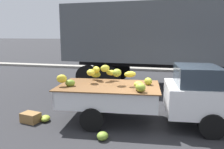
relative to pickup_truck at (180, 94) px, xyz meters
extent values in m
plane|color=#28282B|center=(-0.73, -0.18, -0.89)|extent=(220.00, 220.00, 0.00)
cube|color=gray|center=(-0.73, 9.57, -0.81)|extent=(80.00, 0.80, 0.16)
cube|color=white|center=(0.63, 0.06, -0.10)|extent=(2.17, 1.84, 0.78)
cube|color=#28333D|center=(0.43, 0.04, 0.55)|extent=(1.24, 1.55, 0.52)
cube|color=white|center=(-2.01, -0.19, -0.31)|extent=(2.92, 1.91, 0.08)
cube|color=white|center=(-2.08, 0.61, -0.05)|extent=(2.77, 0.31, 0.44)
cube|color=white|center=(-1.93, -0.99, -0.05)|extent=(2.77, 0.31, 0.44)
cube|color=white|center=(-0.65, -0.07, -0.05)|extent=(0.21, 1.65, 0.44)
cube|color=white|center=(-3.36, -0.32, -0.05)|extent=(0.21, 1.65, 0.44)
cube|color=#B21914|center=(-2.08, 0.63, -0.09)|extent=(2.65, 0.26, 0.07)
cube|color=brown|center=(-2.01, -0.19, 0.18)|extent=(3.05, 2.04, 0.03)
ellipsoid|color=#8CA330|center=(-1.02, -0.77, 0.32)|extent=(0.38, 0.39, 0.23)
ellipsoid|color=gold|center=(-2.10, 0.48, 0.45)|extent=(0.34, 0.25, 0.17)
ellipsoid|color=gold|center=(-2.60, -0.06, 0.53)|extent=(0.34, 0.39, 0.20)
ellipsoid|color=yellow|center=(-1.39, -0.17, 0.54)|extent=(0.40, 0.36, 0.17)
ellipsoid|color=gold|center=(-2.56, 0.34, 0.55)|extent=(0.37, 0.41, 0.22)
ellipsoid|color=yellow|center=(-3.25, -0.69, 0.43)|extent=(0.33, 0.26, 0.24)
ellipsoid|color=#9BA72E|center=(-2.62, 0.45, 0.39)|extent=(0.42, 0.30, 0.21)
ellipsoid|color=olive|center=(-3.05, -0.58, 0.29)|extent=(0.36, 0.34, 0.20)
ellipsoid|color=#919F2B|center=(-1.77, -0.16, 0.57)|extent=(0.31, 0.36, 0.23)
ellipsoid|color=gold|center=(-1.10, -0.55, 0.35)|extent=(0.34, 0.36, 0.17)
ellipsoid|color=#9EA52A|center=(-0.90, 0.11, 0.30)|extent=(0.33, 0.34, 0.22)
ellipsoid|color=gold|center=(-2.27, 0.34, 0.60)|extent=(0.36, 0.36, 0.22)
cylinder|color=black|center=(0.61, 0.85, -0.57)|extent=(0.66, 0.26, 0.64)
cylinder|color=black|center=(0.76, -0.73, -0.57)|extent=(0.66, 0.26, 0.64)
cylinder|color=black|center=(-2.41, 0.57, -0.57)|extent=(0.66, 0.26, 0.64)
cylinder|color=black|center=(-2.26, -1.02, -0.57)|extent=(0.66, 0.26, 0.64)
cube|color=#4C5156|center=(0.63, 4.71, 1.71)|extent=(12.07, 2.84, 2.70)
cube|color=black|center=(0.63, 4.71, 0.21)|extent=(11.05, 0.71, 0.30)
cylinder|color=black|center=(-2.94, 6.01, -0.35)|extent=(1.09, 0.33, 1.08)
cylinder|color=black|center=(-3.01, 3.61, -0.35)|extent=(1.09, 0.33, 1.08)
cylinder|color=black|center=(-4.02, 6.04, -0.35)|extent=(1.09, 0.33, 1.08)
cylinder|color=black|center=(-4.09, 3.64, -0.35)|extent=(1.09, 0.33, 1.08)
ellipsoid|color=#8FA22F|center=(-3.83, -0.71, -0.80)|extent=(0.40, 0.46, 0.17)
ellipsoid|color=olive|center=(-1.84, -1.45, -0.78)|extent=(0.29, 0.32, 0.21)
cube|color=olive|center=(-4.21, -0.87, -0.75)|extent=(0.58, 0.45, 0.28)
camera|label=1|loc=(-0.40, -6.35, 1.66)|focal=35.92mm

